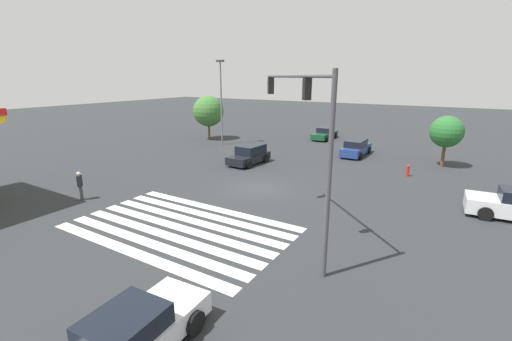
{
  "coord_description": "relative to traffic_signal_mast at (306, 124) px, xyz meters",
  "views": [
    {
      "loc": [
        11.23,
        -18.4,
        7.16
      ],
      "look_at": [
        0.0,
        0.0,
        1.23
      ],
      "focal_mm": 24.0,
      "sensor_mm": 36.0,
      "label": 1
    }
  ],
  "objects": [
    {
      "name": "crosswalk_markings",
      "position": [
        -5.93,
        -1.24,
        -5.34
      ],
      "size": [
        10.75,
        6.3,
        0.01
      ],
      "rotation": [
        0.0,
        0.0,
        1.57
      ],
      "color": "silver",
      "rests_on": "ground_plane"
    },
    {
      "name": "car_0",
      "position": [
        -1.31,
        -7.85,
        -4.68
      ],
      "size": [
        2.21,
        4.66,
        1.43
      ],
      "rotation": [
        0.0,
        0.0,
        1.63
      ],
      "color": "silver",
      "rests_on": "ground_plane"
    },
    {
      "name": "car_2",
      "position": [
        -3.07,
        19.24,
        -4.63
      ],
      "size": [
        1.97,
        4.82,
        1.5
      ],
      "rotation": [
        0.0,
        0.0,
        1.56
      ],
      "color": "navy",
      "rests_on": "ground_plane"
    },
    {
      "name": "ground_plane",
      "position": [
        -5.93,
        5.93,
        -5.35
      ],
      "size": [
        155.41,
        155.41,
        0.0
      ],
      "primitive_type": "plane",
      "color": "#2B2D30"
    },
    {
      "name": "car_3",
      "position": [
        -8.67,
        26.08,
        -4.7
      ],
      "size": [
        1.94,
        4.7,
        1.39
      ],
      "rotation": [
        0.0,
        0.0,
        -1.58
      ],
      "color": "#144728",
      "rests_on": "ground_plane"
    },
    {
      "name": "fire_hydrant",
      "position": [
        2.19,
        14.24,
        -4.92
      ],
      "size": [
        0.22,
        0.22,
        0.86
      ],
      "color": "red",
      "rests_on": "ground_plane"
    },
    {
      "name": "tree_corner_b",
      "position": [
        -20.26,
        18.81,
        -2.05
      ],
      "size": [
        3.54,
        3.54,
        5.07
      ],
      "color": "brown",
      "rests_on": "ground_plane"
    },
    {
      "name": "street_light_pole_a",
      "position": [
        -17.04,
        17.06,
        -0.13
      ],
      "size": [
        0.8,
        0.36,
        8.81
      ],
      "color": "slate",
      "rests_on": "ground_plane"
    },
    {
      "name": "car_1",
      "position": [
        -9.91,
        11.39,
        -4.6
      ],
      "size": [
        2.25,
        4.22,
        1.56
      ],
      "rotation": [
        0.0,
        0.0,
        -1.63
      ],
      "color": "black",
      "rests_on": "ground_plane"
    },
    {
      "name": "tree_corner_a",
      "position": [
        4.17,
        18.78,
        -2.46
      ],
      "size": [
        2.55,
        2.55,
        4.17
      ],
      "color": "brown",
      "rests_on": "ground_plane"
    },
    {
      "name": "pedestrian",
      "position": [
        -13.74,
        -1.39,
        -4.37
      ],
      "size": [
        0.41,
        0.41,
        1.74
      ],
      "rotation": [
        0.0,
        0.0,
        0.75
      ],
      "color": "#38383D",
      "rests_on": "ground_plane"
    },
    {
      "name": "traffic_signal_mast",
      "position": [
        0.0,
        0.0,
        0.0
      ],
      "size": [
        5.61,
        5.61,
        7.42
      ],
      "rotation": [
        0.0,
        0.0,
        2.36
      ],
      "color": "#47474C",
      "rests_on": "ground_plane"
    }
  ]
}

